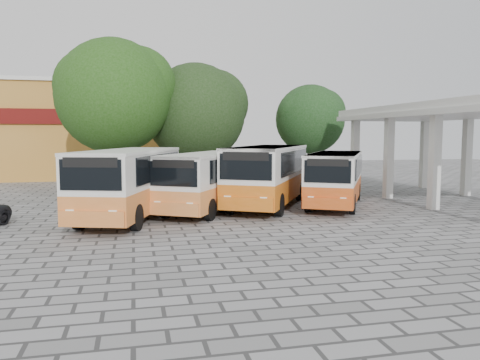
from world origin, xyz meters
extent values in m
plane|color=slate|center=(0.00, 0.00, 0.00)|extent=(90.00, 90.00, 0.00)
cube|color=silver|center=(7.85, 10.50, 2.50)|extent=(0.45, 0.45, 5.00)
cube|color=silver|center=(13.15, 10.50, 2.50)|extent=(0.45, 0.45, 5.00)
cube|color=silver|center=(10.50, 4.00, 5.20)|extent=(6.60, 15.60, 0.40)
cube|color=silver|center=(10.50, 4.00, 4.85)|extent=(6.80, 15.80, 0.30)
cube|color=#B5792B|center=(-11.00, 26.00, 4.00)|extent=(20.00, 10.00, 8.00)
cube|color=#590C0A|center=(-11.00, 20.90, 5.20)|extent=(20.00, 0.20, 1.20)
cube|color=silver|center=(-11.00, 26.00, 8.15)|extent=(20.40, 10.40, 0.30)
cube|color=orange|center=(-7.00, 2.62, 0.96)|extent=(5.05, 8.85, 1.11)
cube|color=silver|center=(-7.00, 2.62, 2.30)|extent=(5.05, 8.85, 1.56)
cube|color=silver|center=(-7.00, 2.62, 3.01)|extent=(5.10, 8.87, 0.13)
cube|color=black|center=(-8.29, 2.62, 2.31)|extent=(2.22, 6.67, 1.11)
cube|color=black|center=(-5.71, 2.62, 2.31)|extent=(2.22, 6.67, 1.11)
cube|color=black|center=(-7.00, -1.64, 2.31)|extent=(2.18, 0.75, 1.11)
cube|color=black|center=(-7.00, -1.64, 2.76)|extent=(1.93, 0.68, 0.36)
cylinder|color=black|center=(-8.15, -0.14, 0.53)|extent=(0.30, 1.06, 1.06)
cylinder|color=black|center=(-5.86, -0.14, 0.53)|extent=(0.30, 1.06, 1.06)
cylinder|color=black|center=(-8.15, 5.38, 0.53)|extent=(0.30, 1.06, 1.06)
cylinder|color=black|center=(-5.86, 5.38, 0.53)|extent=(0.30, 1.06, 1.06)
cube|color=orange|center=(-3.27, 3.92, 0.89)|extent=(5.95, 7.97, 1.03)
cube|color=silver|center=(-3.27, 3.92, 2.12)|extent=(5.95, 7.97, 1.44)
cube|color=silver|center=(-3.27, 3.92, 2.78)|extent=(5.99, 7.99, 0.12)
cube|color=black|center=(-4.47, 3.92, 2.14)|extent=(3.27, 5.63, 1.03)
cube|color=black|center=(-2.07, 3.92, 2.14)|extent=(3.27, 5.63, 1.03)
cube|color=black|center=(-3.27, -0.03, 2.14)|extent=(1.85, 1.09, 1.03)
cube|color=black|center=(-3.27, -0.03, 2.55)|extent=(1.64, 0.98, 0.33)
cylinder|color=black|center=(-4.33, 1.37, 0.49)|extent=(0.27, 0.98, 0.98)
cylinder|color=black|center=(-2.21, 1.37, 0.49)|extent=(0.27, 0.98, 0.98)
cylinder|color=black|center=(-4.33, 6.47, 0.49)|extent=(0.27, 0.98, 0.98)
cylinder|color=black|center=(-2.21, 6.47, 0.49)|extent=(0.27, 0.98, 0.98)
cube|color=#CC6212|center=(0.01, 4.57, 0.98)|extent=(6.51, 8.83, 1.14)
cube|color=silver|center=(0.01, 4.57, 2.35)|extent=(6.51, 8.83, 1.59)
cube|color=silver|center=(0.01, 4.57, 3.08)|extent=(6.55, 8.86, 0.13)
cube|color=black|center=(-1.31, 4.57, 2.36)|extent=(3.54, 6.26, 1.14)
cube|color=black|center=(1.33, 4.57, 2.36)|extent=(3.54, 6.26, 1.14)
cube|color=black|center=(0.01, 0.21, 2.36)|extent=(2.06, 1.18, 1.14)
cube|color=black|center=(0.01, 0.21, 2.82)|extent=(1.82, 1.06, 0.37)
cylinder|color=black|center=(-1.16, 1.75, 0.54)|extent=(0.30, 1.08, 1.08)
cylinder|color=black|center=(1.18, 1.75, 0.54)|extent=(0.30, 1.08, 1.08)
cylinder|color=black|center=(-1.16, 7.38, 0.54)|extent=(0.30, 1.08, 1.08)
cylinder|color=black|center=(1.18, 7.38, 0.54)|extent=(0.30, 1.08, 1.08)
cube|color=#C54A13|center=(3.53, 4.04, 0.87)|extent=(5.81, 7.83, 1.01)
cube|color=silver|center=(3.53, 4.04, 2.08)|extent=(5.81, 7.83, 1.41)
cube|color=silver|center=(3.53, 4.04, 2.73)|extent=(5.85, 7.85, 0.12)
cube|color=black|center=(2.35, 4.04, 2.10)|extent=(3.18, 5.54, 1.01)
cube|color=black|center=(4.70, 4.04, 2.10)|extent=(3.18, 5.54, 1.01)
cube|color=black|center=(3.53, 0.17, 2.10)|extent=(1.82, 1.07, 1.01)
cube|color=black|center=(3.53, 0.17, 2.50)|extent=(1.62, 0.96, 0.33)
cylinder|color=black|center=(2.49, 1.54, 0.48)|extent=(0.27, 0.96, 0.96)
cylinder|color=black|center=(4.57, 1.54, 0.48)|extent=(0.27, 0.96, 0.96)
cylinder|color=black|center=(2.49, 6.54, 0.48)|extent=(0.27, 0.96, 0.96)
cylinder|color=black|center=(4.57, 6.54, 0.48)|extent=(0.27, 0.96, 0.96)
cylinder|color=black|center=(-7.99, 12.55, 2.30)|extent=(0.50, 0.50, 4.60)
sphere|color=#1C430D|center=(-7.99, 12.55, 6.21)|extent=(7.32, 7.32, 7.32)
sphere|color=#1C430D|center=(-6.53, 12.85, 6.94)|extent=(5.12, 5.12, 5.12)
sphere|color=#1C430D|center=(-9.27, 12.35, 6.76)|extent=(4.76, 4.76, 4.76)
cylinder|color=black|center=(-2.47, 14.61, 2.02)|extent=(0.48, 0.48, 4.04)
sphere|color=black|center=(-2.47, 14.61, 5.27)|extent=(7.04, 7.04, 7.04)
sphere|color=black|center=(-1.07, 14.91, 5.98)|extent=(4.93, 4.93, 4.93)
sphere|color=black|center=(-3.70, 14.41, 5.80)|extent=(4.57, 4.57, 4.57)
cylinder|color=#3D2715|center=(6.81, 16.22, 1.81)|extent=(0.38, 0.38, 3.62)
sphere|color=#143610|center=(6.81, 16.22, 4.97)|extent=(5.43, 5.43, 5.43)
sphere|color=#143610|center=(7.89, 16.52, 5.51)|extent=(3.80, 3.80, 3.80)
sphere|color=#143610|center=(5.86, 16.02, 5.37)|extent=(3.53, 3.53, 3.53)
camera|label=1|loc=(-6.79, -18.74, 3.72)|focal=35.00mm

